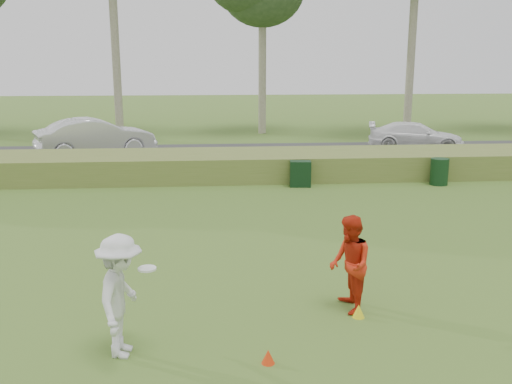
{
  "coord_description": "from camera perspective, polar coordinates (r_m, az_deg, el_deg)",
  "views": [
    {
      "loc": [
        -1.02,
        -8.78,
        4.33
      ],
      "look_at": [
        0.0,
        4.0,
        1.3
      ],
      "focal_mm": 40.0,
      "sensor_mm": 36.0,
      "label": 1
    }
  ],
  "objects": [
    {
      "name": "ground",
      "position": [
        9.84,
        1.9,
        -12.81
      ],
      "size": [
        120.0,
        120.0,
        0.0
      ],
      "primitive_type": "plane",
      "color": "#3C6120",
      "rests_on": "ground"
    },
    {
      "name": "reed_strip",
      "position": [
        21.16,
        -1.73,
        2.72
      ],
      "size": [
        80.0,
        3.0,
        0.9
      ],
      "primitive_type": "cube",
      "color": "#596D2B",
      "rests_on": "ground"
    },
    {
      "name": "park_road",
      "position": [
        26.16,
        -2.27,
        3.82
      ],
      "size": [
        80.0,
        6.0,
        0.06
      ],
      "primitive_type": "cube",
      "color": "#2D2D2D",
      "rests_on": "ground"
    },
    {
      "name": "player_white",
      "position": [
        8.7,
        -13.38,
        -10.08
      ],
      "size": [
        0.95,
        1.27,
        1.86
      ],
      "rotation": [
        0.0,
        0.0,
        1.46
      ],
      "color": "silver",
      "rests_on": "ground"
    },
    {
      "name": "player_red",
      "position": [
        10.04,
        9.37,
        -7.14
      ],
      "size": [
        0.68,
        0.85,
        1.71
      ],
      "primitive_type": "imported",
      "rotation": [
        0.0,
        0.0,
        -1.54
      ],
      "color": "red",
      "rests_on": "ground"
    },
    {
      "name": "cone_orange",
      "position": [
        8.59,
        1.22,
        -16.13
      ],
      "size": [
        0.2,
        0.2,
        0.22
      ],
      "primitive_type": "cone",
      "color": "red",
      "rests_on": "ground"
    },
    {
      "name": "cone_yellow",
      "position": [
        10.08,
        10.22,
        -11.63
      ],
      "size": [
        0.21,
        0.21,
        0.23
      ],
      "primitive_type": "cone",
      "color": "yellow",
      "rests_on": "ground"
    },
    {
      "name": "utility_cabinet",
      "position": [
        19.62,
        4.46,
        1.83
      ],
      "size": [
        0.75,
        0.51,
        0.89
      ],
      "primitive_type": "cube",
      "rotation": [
        0.0,
        0.0,
        -0.1
      ],
      "color": "black",
      "rests_on": "ground"
    },
    {
      "name": "trash_bin",
      "position": [
        20.84,
        17.86,
        1.95
      ],
      "size": [
        0.77,
        0.77,
        0.92
      ],
      "primitive_type": "cylinder",
      "rotation": [
        0.0,
        0.0,
        -0.29
      ],
      "color": "black",
      "rests_on": "ground"
    },
    {
      "name": "car_mid",
      "position": [
        26.28,
        -15.74,
        5.3
      ],
      "size": [
        5.37,
        3.73,
        1.68
      ],
      "primitive_type": "imported",
      "rotation": [
        0.0,
        0.0,
        2.0
      ],
      "color": "silver",
      "rests_on": "park_road"
    },
    {
      "name": "car_right",
      "position": [
        28.21,
        15.67,
        5.41
      ],
      "size": [
        4.73,
        2.91,
        1.28
      ],
      "primitive_type": "imported",
      "rotation": [
        0.0,
        0.0,
        1.3
      ],
      "color": "white",
      "rests_on": "park_road"
    }
  ]
}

